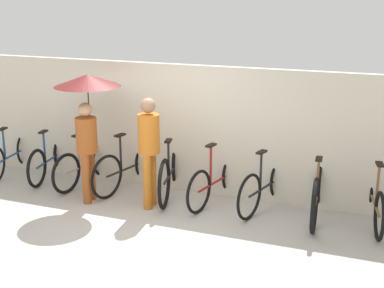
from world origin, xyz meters
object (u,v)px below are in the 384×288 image
parked_bicycle_5 (217,180)px  parked_bicycle_4 (171,171)px  pedestrian_leading (87,102)px  parked_bicycle_8 (374,199)px  parked_bicycle_6 (266,185)px  pedestrian_center (149,144)px  parked_bicycle_3 (129,167)px  parked_bicycle_7 (317,191)px  parked_bicycle_2 (86,164)px  parked_bicycle_0 (11,154)px  parked_bicycle_1 (50,158)px

parked_bicycle_5 → parked_bicycle_4: bearing=100.5°
pedestrian_leading → parked_bicycle_8: bearing=0.7°
parked_bicycle_4 → parked_bicycle_6: bearing=-102.1°
pedestrian_center → parked_bicycle_3: bearing=135.2°
pedestrian_center → parked_bicycle_5: bearing=29.8°
parked_bicycle_5 → parked_bicycle_7: 1.54m
parked_bicycle_2 → pedestrian_leading: bearing=-134.3°
parked_bicycle_6 → parked_bicycle_8: 1.53m
parked_bicycle_4 → pedestrian_leading: size_ratio=0.93×
parked_bicycle_8 → parked_bicycle_2: bearing=80.2°
parked_bicycle_4 → parked_bicycle_5: (0.77, -0.01, -0.04)m
parked_bicycle_6 → parked_bicycle_7: 0.77m
parked_bicycle_7 → parked_bicycle_8: size_ratio=1.08×
parked_bicycle_7 → pedestrian_leading: pedestrian_leading is taller
parked_bicycle_4 → parked_bicycle_7: (2.31, -0.05, -0.00)m
pedestrian_leading → parked_bicycle_3: bearing=54.9°
pedestrian_leading → parked_bicycle_0: bearing=156.5°
parked_bicycle_6 → parked_bicycle_5: bearing=105.1°
parked_bicycle_0 → parked_bicycle_4: parked_bicycle_0 is taller
parked_bicycle_6 → parked_bicycle_8: parked_bicycle_8 is taller
parked_bicycle_6 → pedestrian_center: bearing=123.2°
parked_bicycle_4 → pedestrian_leading: bearing=106.9°
parked_bicycle_3 → pedestrian_center: bearing=-119.8°
parked_bicycle_4 → parked_bicycle_6: (1.54, 0.01, -0.03)m
parked_bicycle_0 → parked_bicycle_2: 1.54m
parked_bicycle_2 → parked_bicycle_4: (1.54, 0.05, 0.04)m
parked_bicycle_0 → parked_bicycle_4: (3.08, 0.07, 0.04)m
parked_bicycle_6 → pedestrian_leading: 2.96m
parked_bicycle_4 → pedestrian_center: 0.83m
parked_bicycle_5 → pedestrian_leading: 2.30m
parked_bicycle_8 → parked_bicycle_3: bearing=79.4°
pedestrian_leading → parked_bicycle_2: bearing=120.0°
parked_bicycle_2 → parked_bicycle_4: parked_bicycle_2 is taller
parked_bicycle_0 → parked_bicycle_2: (1.54, 0.02, -0.00)m
parked_bicycle_1 → pedestrian_center: bearing=-114.7°
parked_bicycle_0 → parked_bicycle_8: (6.15, 0.10, -0.00)m
parked_bicycle_7 → pedestrian_leading: bearing=95.0°
parked_bicycle_8 → parked_bicycle_0: bearing=80.1°
parked_bicycle_4 → pedestrian_leading: pedestrian_leading is taller
parked_bicycle_6 → pedestrian_leading: bearing=117.1°
parked_bicycle_5 → parked_bicycle_8: parked_bicycle_8 is taller
parked_bicycle_5 → parked_bicycle_8: (2.30, 0.04, -0.00)m
parked_bicycle_5 → parked_bicycle_6: parked_bicycle_5 is taller
parked_bicycle_0 → parked_bicycle_8: 6.15m
parked_bicycle_7 → pedestrian_leading: size_ratio=0.94×
parked_bicycle_4 → parked_bicycle_7: bearing=-103.7°
parked_bicycle_3 → parked_bicycle_7: size_ratio=0.95×
parked_bicycle_1 → parked_bicycle_0: bearing=85.8°
parked_bicycle_1 → parked_bicycle_4: size_ratio=0.89×
parked_bicycle_1 → parked_bicycle_7: parked_bicycle_1 is taller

